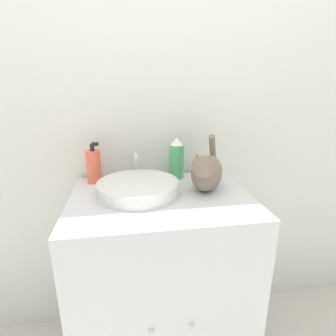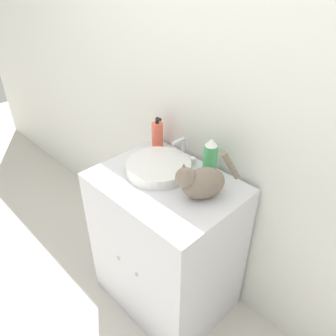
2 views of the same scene
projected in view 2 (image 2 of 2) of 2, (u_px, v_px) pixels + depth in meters
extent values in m
plane|color=beige|center=(133.00, 320.00, 1.96)|extent=(8.00, 8.00, 0.00)
cube|color=silver|center=(212.00, 95.00, 1.62)|extent=(6.00, 0.05, 2.50)
cube|color=silver|center=(166.00, 244.00, 1.88)|extent=(0.74, 0.55, 0.89)
sphere|color=silver|center=(119.00, 258.00, 1.73)|extent=(0.02, 0.02, 0.02)
sphere|color=silver|center=(137.00, 275.00, 1.65)|extent=(0.02, 0.02, 0.02)
cylinder|color=silver|center=(158.00, 167.00, 1.70)|extent=(0.34, 0.34, 0.05)
cylinder|color=silver|center=(183.00, 149.00, 1.79)|extent=(0.02, 0.02, 0.12)
cylinder|color=silver|center=(178.00, 141.00, 1.73)|extent=(0.02, 0.08, 0.02)
cylinder|color=white|center=(174.00, 151.00, 1.85)|extent=(0.03, 0.03, 0.03)
cylinder|color=white|center=(193.00, 161.00, 1.77)|extent=(0.03, 0.03, 0.03)
ellipsoid|color=#7A6B5B|center=(203.00, 183.00, 1.49)|extent=(0.21, 0.24, 0.15)
sphere|color=#7A6B5B|center=(185.00, 177.00, 1.45)|extent=(0.13, 0.13, 0.09)
cone|color=#7A6B5B|center=(184.00, 167.00, 1.45)|extent=(0.05, 0.05, 0.04)
cone|color=#7A6B5B|center=(188.00, 173.00, 1.40)|extent=(0.05, 0.05, 0.04)
cylinder|color=#7A6B5B|center=(231.00, 166.00, 1.49)|extent=(0.07, 0.11, 0.16)
cylinder|color=#EF6047|center=(157.00, 135.00, 1.89)|extent=(0.07, 0.07, 0.15)
cylinder|color=black|center=(157.00, 121.00, 1.84)|extent=(0.02, 0.02, 0.03)
cylinder|color=black|center=(159.00, 119.00, 1.82)|extent=(0.03, 0.02, 0.02)
cylinder|color=#4CB266|center=(210.00, 160.00, 1.65)|extent=(0.07, 0.07, 0.17)
cone|color=white|center=(211.00, 142.00, 1.59)|extent=(0.06, 0.06, 0.04)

